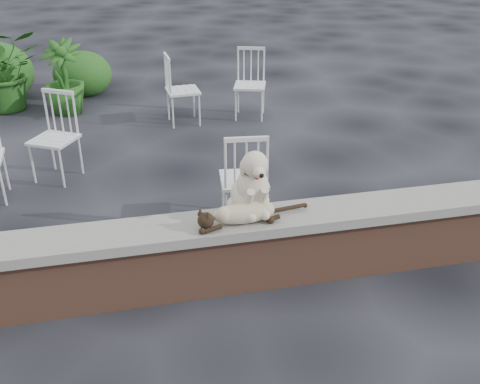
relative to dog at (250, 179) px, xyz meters
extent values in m
plane|color=black|center=(-0.65, -0.10, -0.86)|extent=(60.00, 60.00, 0.00)
cube|color=brown|center=(-0.65, -0.10, -0.61)|extent=(6.00, 0.30, 0.50)
cube|color=slate|center=(-0.65, -0.10, -0.32)|extent=(6.20, 0.40, 0.08)
imported|color=#1D5117|center=(-2.44, 4.76, -0.28)|extent=(1.24, 1.15, 1.15)
imported|color=#1D5117|center=(-1.63, 4.40, -0.34)|extent=(0.72, 0.72, 1.04)
ellipsoid|color=#1D5117|center=(-1.41, 5.27, -0.54)|extent=(0.90, 0.82, 0.71)
camera|label=1|loc=(-0.88, -3.59, 1.80)|focal=41.52mm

